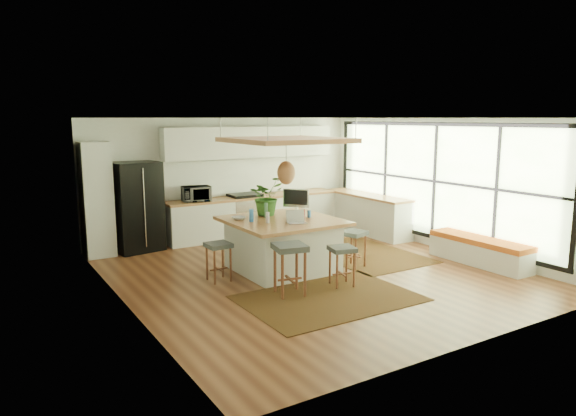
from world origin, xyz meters
TOP-DOWN VIEW (x-y plane):
  - floor at (0.00, 0.00)m, footprint 7.00×7.00m
  - ceiling at (0.00, 0.00)m, footprint 7.00×7.00m
  - wall_back at (0.00, 3.50)m, footprint 6.50×0.00m
  - wall_front at (0.00, -3.50)m, footprint 6.50×0.00m
  - wall_left at (-3.25, 0.00)m, footprint 0.00×7.00m
  - wall_right at (3.25, 0.00)m, footprint 0.00×7.00m
  - window_wall at (3.22, 0.00)m, footprint 0.10×6.20m
  - pantry at (-2.95, 3.18)m, footprint 0.55×0.60m
  - back_counter_base at (0.55, 3.18)m, footprint 4.20×0.60m
  - back_counter_top at (0.55, 3.18)m, footprint 4.24×0.64m
  - backsplash at (0.55, 3.48)m, footprint 4.20×0.02m
  - upper_cabinets at (0.55, 3.32)m, footprint 4.20×0.34m
  - range at (0.30, 3.18)m, footprint 0.76×0.62m
  - right_counter_base at (2.93, 2.00)m, footprint 0.60×2.50m
  - right_counter_top at (2.93, 2.00)m, footprint 0.64×2.54m
  - window_bench at (2.95, -1.20)m, footprint 0.52×2.00m
  - ceiling_panel at (-0.30, 0.40)m, footprint 1.86×1.86m
  - rug_near at (-0.56, -1.27)m, footprint 2.60×1.80m
  - rug_right at (1.57, 0.50)m, footprint 1.80×2.60m
  - fridge at (-2.18, 3.16)m, footprint 1.01×0.84m
  - island at (-0.38, 0.40)m, footprint 1.85×1.85m
  - stool_near_left at (-0.98, -0.80)m, footprint 0.57×0.57m
  - stool_near_right at (-0.03, -0.88)m, footprint 0.47×0.47m
  - stool_right_front at (0.81, -0.13)m, footprint 0.50×0.50m
  - stool_right_back at (0.96, 0.80)m, footprint 0.46×0.46m
  - stool_left_side at (-1.61, 0.42)m, footprint 0.40×0.40m
  - laptop at (-0.37, -0.06)m, footprint 0.40×0.42m
  - monitor at (0.13, 0.75)m, footprint 0.46×0.51m
  - microwave at (-0.90, 3.13)m, footprint 0.63×0.41m
  - island_plant at (-0.42, 0.89)m, footprint 0.83×0.88m
  - island_bowl at (-1.06, 0.75)m, footprint 0.25×0.25m
  - island_bottle_0 at (-0.93, 0.50)m, footprint 0.07×0.07m
  - island_bottle_1 at (-0.78, 0.25)m, footprint 0.07×0.07m
  - island_bottle_2 at (-0.13, 0.10)m, footprint 0.07×0.07m
  - island_bottle_3 at (-0.03, 0.45)m, footprint 0.07×0.07m
  - island_bottle_4 at (-0.58, 0.65)m, footprint 0.07×0.07m
  - island_bottle_5 at (0.12, 0.30)m, footprint 0.07×0.07m

SIDE VIEW (x-z plane):
  - floor at x=0.00m, z-range 0.00..0.00m
  - rug_near at x=-0.56m, z-range 0.00..0.01m
  - rug_right at x=1.57m, z-range 0.00..0.01m
  - window_bench at x=2.95m, z-range 0.00..0.50m
  - stool_near_left at x=-0.98m, z-range -0.05..0.76m
  - stool_near_right at x=-0.03m, z-range 0.03..0.68m
  - stool_right_front at x=0.81m, z-range 0.02..0.69m
  - stool_right_back at x=0.96m, z-range -0.01..0.72m
  - stool_left_side at x=-1.61m, z-range 0.03..0.68m
  - back_counter_base at x=0.55m, z-range 0.00..0.88m
  - right_counter_base at x=2.93m, z-range 0.00..0.88m
  - island at x=-0.38m, z-range 0.00..0.93m
  - range at x=0.30m, z-range 0.00..1.00m
  - back_counter_top at x=0.55m, z-range 0.88..0.93m
  - right_counter_top at x=2.93m, z-range 0.88..0.93m
  - fridge at x=-2.18m, z-range 0.01..1.84m
  - island_bowl at x=-1.06m, z-range 0.93..0.99m
  - island_bottle_0 at x=-0.93m, z-range 0.93..1.12m
  - island_bottle_1 at x=-0.78m, z-range 0.93..1.12m
  - island_bottle_2 at x=-0.13m, z-range 0.93..1.12m
  - island_bottle_3 at x=-0.03m, z-range 0.93..1.12m
  - island_bottle_4 at x=-0.58m, z-range 0.93..1.12m
  - island_bottle_5 at x=0.12m, z-range 0.93..1.12m
  - laptop at x=-0.37m, z-range 0.93..1.17m
  - microwave at x=-0.90m, z-range 0.93..1.32m
  - pantry at x=-2.95m, z-range 0.00..2.25m
  - monitor at x=0.13m, z-range 0.95..1.43m
  - island_plant at x=-0.42m, z-range 0.93..1.49m
  - wall_back at x=0.00m, z-range -1.90..4.60m
  - wall_front at x=0.00m, z-range -1.90..4.60m
  - wall_left at x=-3.25m, z-range -2.15..4.85m
  - wall_right at x=3.25m, z-range -2.15..4.85m
  - backsplash at x=0.55m, z-range 0.95..1.75m
  - window_wall at x=3.22m, z-range 0.10..2.70m
  - ceiling_panel at x=-0.30m, z-range 1.65..2.45m
  - upper_cabinets at x=0.55m, z-range 1.80..2.50m
  - ceiling at x=0.00m, z-range 2.70..2.70m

